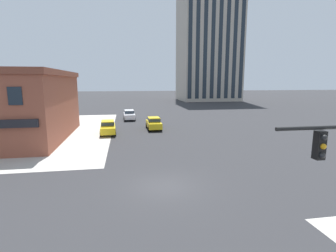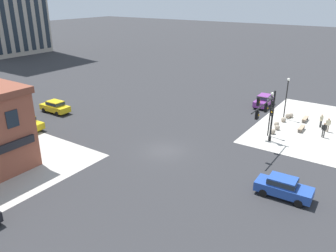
% 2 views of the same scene
% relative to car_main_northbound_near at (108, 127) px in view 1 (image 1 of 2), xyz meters
% --- Properties ---
extents(ground_plane, '(320.00, 320.00, 0.00)m').
position_rel_car_main_northbound_near_xyz_m(ground_plane, '(4.46, -17.00, -0.92)').
color(ground_plane, '#2D2D30').
extents(car_main_northbound_near, '(2.07, 4.49, 1.68)m').
position_rel_car_main_northbound_near_xyz_m(car_main_northbound_near, '(0.00, 0.00, 0.00)').
color(car_main_northbound_near, gold).
rests_on(car_main_northbound_near, ground).
extents(car_cross_eastbound, '(1.99, 4.45, 1.68)m').
position_rel_car_main_northbound_near_xyz_m(car_cross_eastbound, '(2.86, 11.61, 0.00)').
color(car_cross_eastbound, silver).
rests_on(car_cross_eastbound, ground).
extents(car_cross_westbound, '(1.92, 4.42, 1.68)m').
position_rel_car_main_northbound_near_xyz_m(car_cross_westbound, '(5.97, 2.18, 0.00)').
color(car_cross_westbound, gold).
rests_on(car_cross_westbound, ground).
extents(residential_tower_skyline_right, '(19.58, 16.32, 56.44)m').
position_rel_car_main_northbound_near_xyz_m(residential_tower_skyline_right, '(30.60, 54.16, 27.32)').
color(residential_tower_skyline_right, '#B2A899').
rests_on(residential_tower_skyline_right, ground).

